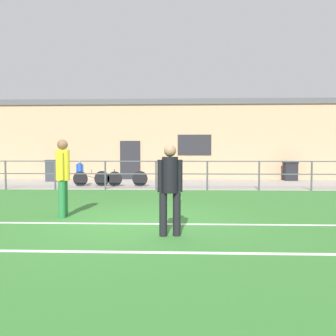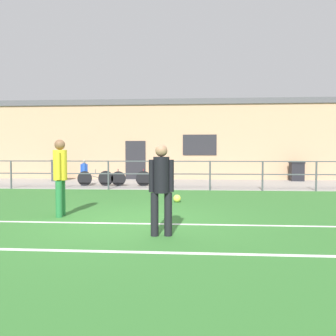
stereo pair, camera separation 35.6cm
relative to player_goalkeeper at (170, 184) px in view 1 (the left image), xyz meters
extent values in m
cube|color=#33702D|center=(-0.77, 1.18, -0.93)|extent=(60.00, 44.00, 0.04)
cube|color=white|center=(-0.77, 0.96, -0.91)|extent=(36.00, 0.11, 0.00)
cube|color=white|center=(-0.77, -0.99, -0.91)|extent=(36.00, 0.11, 0.00)
cube|color=gray|center=(-0.77, 9.68, -0.90)|extent=(48.00, 5.00, 0.02)
cylinder|color=#474C51|center=(-6.77, 7.18, -0.34)|extent=(0.07, 0.07, 1.15)
cylinder|color=#474C51|center=(-4.77, 7.18, -0.34)|extent=(0.07, 0.07, 1.15)
cylinder|color=#474C51|center=(-2.77, 7.18, -0.34)|extent=(0.07, 0.07, 1.15)
cylinder|color=#474C51|center=(-0.77, 7.18, -0.34)|extent=(0.07, 0.07, 1.15)
cylinder|color=#474C51|center=(1.23, 7.18, -0.34)|extent=(0.07, 0.07, 1.15)
cylinder|color=#474C51|center=(3.23, 7.18, -0.34)|extent=(0.07, 0.07, 1.15)
cylinder|color=#474C51|center=(5.23, 7.18, -0.34)|extent=(0.07, 0.07, 1.15)
cube|color=#474C51|center=(-0.77, 7.18, 0.22)|extent=(36.00, 0.04, 0.04)
cube|color=#474C51|center=(-0.77, 7.18, -0.28)|extent=(36.00, 0.04, 0.04)
cube|color=tan|center=(-0.77, 13.38, 1.11)|extent=(28.00, 2.40, 4.05)
cube|color=#232328|center=(-2.53, 12.16, 0.14)|extent=(1.10, 0.04, 2.10)
cube|color=#232328|center=(0.94, 12.16, 0.97)|extent=(1.80, 0.04, 1.10)
cube|color=#4C4C51|center=(-0.77, 13.38, 3.28)|extent=(28.00, 2.56, 0.30)
cylinder|color=black|center=(0.12, 0.01, -0.53)|extent=(0.14, 0.14, 0.76)
cylinder|color=black|center=(-0.12, -0.01, -0.53)|extent=(0.14, 0.14, 0.76)
cylinder|color=black|center=(0.00, 0.00, 0.16)|extent=(0.28, 0.28, 0.63)
sphere|color=#A37556|center=(0.00, 0.00, 0.59)|extent=(0.22, 0.22, 0.22)
cylinder|color=black|center=(0.17, 0.02, 0.15)|extent=(0.10, 0.10, 0.56)
cylinder|color=black|center=(-0.17, -0.02, 0.15)|extent=(0.10, 0.10, 0.56)
cylinder|color=#237038|center=(-2.46, 1.51, -0.49)|extent=(0.15, 0.15, 0.84)
cylinder|color=#237038|center=(-2.50, 1.77, -0.49)|extent=(0.15, 0.15, 0.84)
cylinder|color=gold|center=(-2.48, 1.64, 0.27)|extent=(0.31, 0.31, 0.69)
sphere|color=brown|center=(-2.48, 1.64, 0.73)|extent=(0.24, 0.24, 0.24)
cylinder|color=gold|center=(-2.46, 1.46, 0.25)|extent=(0.11, 0.11, 0.62)
cylinder|color=gold|center=(-2.50, 1.83, 0.25)|extent=(0.11, 0.11, 0.62)
sphere|color=#E5E04C|center=(0.10, 4.00, -0.80)|extent=(0.22, 0.22, 0.22)
cylinder|color=#232D4C|center=(-4.09, 8.49, -0.63)|extent=(0.10, 0.10, 0.53)
cylinder|color=#232D4C|center=(-4.25, 8.43, -0.63)|extent=(0.10, 0.10, 0.53)
cylinder|color=blue|center=(-4.17, 8.46, -0.14)|extent=(0.20, 0.20, 0.44)
sphere|color=beige|center=(-4.17, 8.46, 0.16)|extent=(0.15, 0.15, 0.15)
cylinder|color=blue|center=(-4.06, 8.50, -0.15)|extent=(0.07, 0.07, 0.39)
cylinder|color=blue|center=(-4.28, 8.41, -0.15)|extent=(0.07, 0.07, 0.39)
cylinder|color=black|center=(-4.12, 8.38, -0.57)|extent=(0.64, 0.04, 0.64)
cylinder|color=black|center=(-2.63, 8.38, -0.57)|extent=(0.64, 0.04, 0.64)
cube|color=#4C5156|center=(-3.38, 8.38, -0.37)|extent=(1.16, 0.04, 0.04)
cube|color=#4C5156|center=(-3.75, 8.38, -0.47)|extent=(0.73, 0.03, 0.23)
cylinder|color=#4C5156|center=(-3.64, 8.38, -0.27)|extent=(0.03, 0.03, 0.20)
cylinder|color=#4C5156|center=(-2.63, 8.38, -0.30)|extent=(0.03, 0.03, 0.28)
cylinder|color=black|center=(-3.18, 8.38, -0.56)|extent=(0.66, 0.04, 0.66)
cylinder|color=black|center=(-1.54, 8.38, -0.56)|extent=(0.66, 0.04, 0.66)
cube|color=maroon|center=(-2.36, 8.38, -0.35)|extent=(1.28, 0.04, 0.04)
cube|color=maroon|center=(-2.77, 8.38, -0.46)|extent=(0.80, 0.03, 0.24)
cylinder|color=maroon|center=(-2.65, 8.38, -0.25)|extent=(0.03, 0.03, 0.20)
cylinder|color=maroon|center=(-1.54, 8.38, -0.28)|extent=(0.03, 0.03, 0.28)
cube|color=black|center=(5.87, 11.61, -0.45)|extent=(0.64, 0.53, 0.89)
cube|color=black|center=(5.87, 11.61, 0.04)|extent=(0.67, 0.57, 0.08)
cube|color=#33383D|center=(-6.27, 10.72, -0.39)|extent=(0.52, 0.44, 1.00)
cube|color=#282C30|center=(-6.27, 10.72, 0.15)|extent=(0.55, 0.47, 0.08)
camera|label=1|loc=(0.18, -5.80, 0.55)|focal=35.68mm
camera|label=2|loc=(0.53, -5.78, 0.55)|focal=35.68mm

